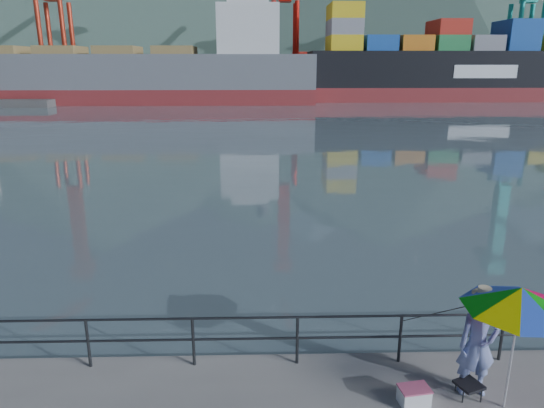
{
  "coord_description": "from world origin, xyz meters",
  "views": [
    {
      "loc": [
        0.29,
        -6.52,
        5.63
      ],
      "look_at": [
        0.63,
        6.0,
        2.0
      ],
      "focal_mm": 32.0,
      "sensor_mm": 36.0,
      "label": 1
    }
  ],
  "objects_px": {
    "beach_umbrella": "(521,299)",
    "container_ship": "(484,62)",
    "bulk_carrier": "(147,75)",
    "fisherman": "(477,345)",
    "cooler_bag": "(414,396)"
  },
  "relations": [
    {
      "from": "beach_umbrella",
      "to": "container_ship",
      "type": "distance_m",
      "value": 82.18
    },
    {
      "from": "beach_umbrella",
      "to": "bulk_carrier",
      "type": "relative_size",
      "value": 0.04
    },
    {
      "from": "fisherman",
      "to": "bulk_carrier",
      "type": "relative_size",
      "value": 0.03
    },
    {
      "from": "beach_umbrella",
      "to": "cooler_bag",
      "type": "distance_m",
      "value": 2.43
    },
    {
      "from": "beach_umbrella",
      "to": "bulk_carrier",
      "type": "height_order",
      "value": "bulk_carrier"
    },
    {
      "from": "fisherman",
      "to": "beach_umbrella",
      "type": "bearing_deg",
      "value": -44.55
    },
    {
      "from": "fisherman",
      "to": "container_ship",
      "type": "bearing_deg",
      "value": 68.0
    },
    {
      "from": "fisherman",
      "to": "bulk_carrier",
      "type": "height_order",
      "value": "bulk_carrier"
    },
    {
      "from": "fisherman",
      "to": "container_ship",
      "type": "height_order",
      "value": "container_ship"
    },
    {
      "from": "container_ship",
      "to": "fisherman",
      "type": "bearing_deg",
      "value": -114.1
    },
    {
      "from": "fisherman",
      "to": "beach_umbrella",
      "type": "xyz_separation_m",
      "value": [
        0.39,
        -0.41,
        1.09
      ]
    },
    {
      "from": "beach_umbrella",
      "to": "container_ship",
      "type": "height_order",
      "value": "container_ship"
    },
    {
      "from": "fisherman",
      "to": "bulk_carrier",
      "type": "distance_m",
      "value": 72.78
    },
    {
      "from": "fisherman",
      "to": "container_ship",
      "type": "xyz_separation_m",
      "value": [
        33.43,
        74.74,
        4.94
      ]
    },
    {
      "from": "beach_umbrella",
      "to": "fisherman",
      "type": "bearing_deg",
      "value": 133.35
    }
  ]
}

